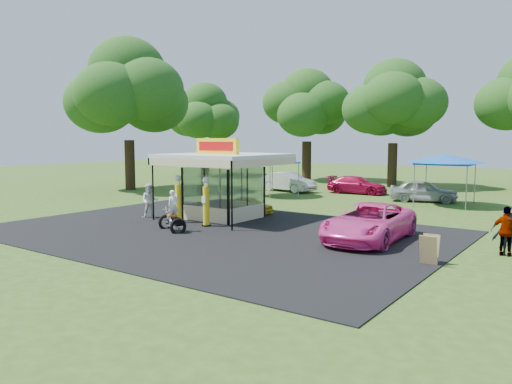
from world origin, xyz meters
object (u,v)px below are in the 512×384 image
spectator_east_b (507,231)px  bg_car_a (288,182)px  bg_car_c (423,191)px  kiosk_car (249,205)px  a_frame_sign (429,250)px  pink_sedan (369,223)px  spectator_east_a (508,234)px  bg_car_b (357,185)px  gas_pump_right (206,203)px  motorcycle (173,215)px  tent_east (446,159)px  tent_west (271,159)px  spectator_west (150,201)px  gas_station_kiosk (224,185)px  gas_pump_left (178,200)px

spectator_east_b → bg_car_a: (-17.82, 13.93, -0.13)m
spectator_east_b → bg_car_c: (-7.13, 13.62, -0.16)m
kiosk_car → bg_car_c: size_ratio=0.66×
a_frame_sign → bg_car_c: bg_car_c is taller
pink_sedan → spectator_east_b: spectator_east_b is taller
pink_sedan → spectator_east_a: (5.02, 0.55, 0.01)m
bg_car_b → gas_pump_right: bearing=177.0°
motorcycle → a_frame_sign: size_ratio=1.95×
bg_car_c → tent_east: (1.64, -1.12, 2.19)m
pink_sedan → tent_west: 16.45m
tent_east → pink_sedan: bearing=-87.8°
spectator_west → gas_station_kiosk: bearing=-3.7°
bg_car_b → bg_car_c: bearing=-113.2°
spectator_east_b → tent_east: 13.81m
pink_sedan → tent_east: size_ratio=1.20×
gas_station_kiosk → tent_east: gas_station_kiosk is taller
spectator_east_a → motorcycle: bearing=7.1°
kiosk_car → bg_car_b: size_ratio=0.62×
gas_station_kiosk → kiosk_car: bearing=90.0°
a_frame_sign → spectator_west: 14.84m
spectator_east_a → spectator_east_b: 0.16m
gas_pump_left → pink_sedan: (9.43, 1.33, -0.37)m
gas_station_kiosk → gas_pump_right: size_ratio=2.26×
spectator_east_a → bg_car_a: (-17.85, 13.82, -0.02)m
bg_car_b → spectator_east_b: bearing=-144.4°
gas_pump_left → bg_car_a: gas_pump_left is taller
motorcycle → tent_east: (7.46, 16.12, 2.16)m
motorcycle → tent_east: bearing=87.5°
a_frame_sign → spectator_east_b: size_ratio=0.56×
tent_east → motorcycle: bearing=-114.8°
bg_car_a → gas_pump_right: bearing=-152.1°
a_frame_sign → bg_car_a: bearing=134.1°
gas_station_kiosk → bg_car_c: 14.55m
gas_pump_right → tent_east: bearing=63.6°
gas_pump_left → tent_east: 16.93m
bg_car_a → motorcycle: bearing=-155.0°
tent_east → spectator_east_b: bearing=-66.3°
bg_car_a → tent_east: size_ratio=1.00×
motorcycle → spectator_east_b: 13.45m
gas_pump_right → gas_pump_left: bearing=179.5°
gas_pump_left → bg_car_b: 17.48m
motorcycle → pink_sedan: 8.57m
bg_car_a → tent_east: bearing=-87.1°
gas_station_kiosk → bg_car_a: 14.13m
bg_car_c → tent_west: 10.66m
bg_car_a → bg_car_c: size_ratio=1.07×
gas_station_kiosk → gas_pump_right: gas_station_kiosk is taller
a_frame_sign → gas_station_kiosk: bearing=164.1°
kiosk_car → spectator_east_a: bearing=-101.1°
pink_sedan → spectator_east_b: bearing=2.6°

